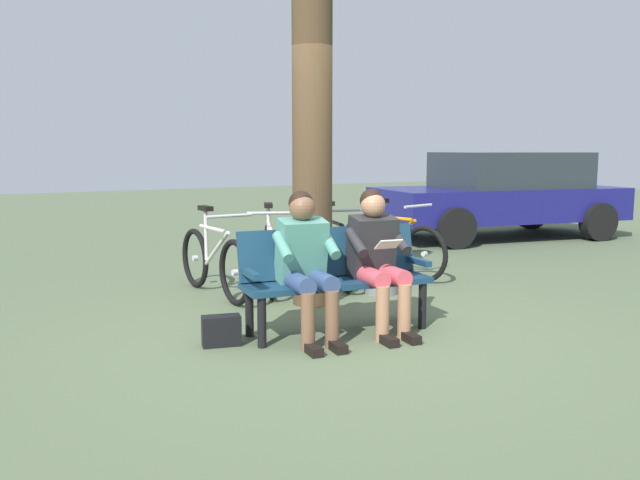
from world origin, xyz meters
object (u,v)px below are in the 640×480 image
(bicycle_orange, at_px, (214,262))
(bench, at_px, (334,272))
(bicycle_red, at_px, (333,252))
(bicycle_purple, at_px, (269,257))
(handbag, at_px, (221,331))
(litter_bin, at_px, (381,257))
(tree_trunk, at_px, (312,128))
(person_companion, at_px, (306,258))
(parked_car, at_px, (502,193))
(bicycle_blue, at_px, (391,247))
(person_reading, at_px, (377,254))

(bicycle_orange, bearing_deg, bench, 10.21)
(bicycle_red, xyz_separation_m, bicycle_purple, (0.76, -0.09, 0.00))
(handbag, bearing_deg, bicycle_orange, -109.01)
(litter_bin, bearing_deg, tree_trunk, 2.17)
(person_companion, xyz_separation_m, handbag, (0.67, -0.17, -0.54))
(handbag, bearing_deg, person_companion, 165.77)
(bicycle_orange, xyz_separation_m, parked_car, (-5.99, -1.90, 0.41))
(tree_trunk, xyz_separation_m, bicycle_purple, (0.07, -0.84, -1.38))
(bicycle_purple, bearing_deg, bench, 15.62)
(tree_trunk, distance_m, bicycle_purple, 1.61)
(bicycle_orange, height_order, parked_car, parked_car)
(handbag, relative_size, bicycle_orange, 0.18)
(handbag, height_order, bicycle_orange, bicycle_orange)
(person_companion, relative_size, tree_trunk, 0.35)
(bicycle_blue, height_order, bicycle_orange, same)
(bicycle_blue, height_order, bicycle_purple, same)
(handbag, relative_size, parked_car, 0.07)
(handbag, xyz_separation_m, bicycle_blue, (-2.85, -1.69, 0.24))
(person_reading, distance_m, handbag, 1.43)
(person_reading, height_order, tree_trunk, tree_trunk)
(bench, bearing_deg, person_reading, 152.99)
(bench, height_order, litter_bin, bench)
(litter_bin, height_order, bicycle_orange, bicycle_orange)
(bicycle_purple, bearing_deg, bicycle_red, 106.87)
(bicycle_purple, bearing_deg, person_companion, 6.51)
(bicycle_blue, xyz_separation_m, bicycle_purple, (1.60, -0.05, 0.00))
(bench, xyz_separation_m, bicycle_purple, (-0.25, -1.79, -0.15))
(tree_trunk, bearing_deg, handbag, 34.30)
(parked_car, bearing_deg, person_reading, 46.75)
(handbag, bearing_deg, person_reading, 169.09)
(bicycle_orange, bearing_deg, person_reading, 16.94)
(bicycle_red, bearing_deg, bicycle_purple, -82.38)
(bicycle_blue, relative_size, bicycle_orange, 0.98)
(bicycle_red, bearing_deg, parked_car, 127.44)
(bicycle_blue, bearing_deg, bench, -59.99)
(handbag, relative_size, bicycle_red, 0.18)
(person_reading, relative_size, person_companion, 1.00)
(person_reading, xyz_separation_m, person_companion, (0.63, -0.08, -0.00))
(person_companion, distance_m, parked_car, 7.03)
(bench, height_order, bicycle_red, bicycle_red)
(handbag, bearing_deg, tree_trunk, -145.70)
(tree_trunk, distance_m, bicycle_blue, 2.20)
(person_reading, xyz_separation_m, litter_bin, (-0.88, -1.18, -0.27))
(person_reading, bearing_deg, litter_bin, -119.19)
(tree_trunk, bearing_deg, person_companion, 58.53)
(bicycle_red, relative_size, bicycle_orange, 0.98)
(bicycle_orange, bearing_deg, parked_car, 104.65)
(parked_car, bearing_deg, person_companion, 43.15)
(person_reading, bearing_deg, handbag, -3.62)
(person_reading, xyz_separation_m, bicycle_orange, (0.71, -1.96, -0.31))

